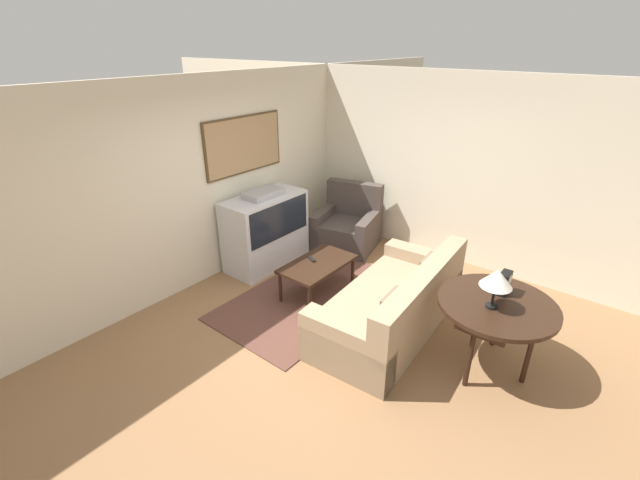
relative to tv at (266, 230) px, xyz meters
The scene contains 12 objects.
ground_plane 1.97m from the tv, 112.45° to the right, with size 12.00×12.00×0.00m, color #8E6642.
wall_back 1.15m from the tv, 152.01° to the left, with size 12.00×0.10×2.70m.
wall_right 2.71m from the tv, 42.59° to the right, with size 0.06×12.00×2.70m.
area_rug 1.25m from the tv, 106.32° to the right, with size 2.46×1.43×0.01m.
tv is the anchor object (origin of this frame).
couch 2.29m from the tv, 95.56° to the right, with size 2.20×1.14×0.85m.
armchair 1.39m from the tv, 24.62° to the right, with size 1.08×1.11×0.99m.
coffee_table 1.14m from the tv, 99.30° to the right, with size 1.01×0.58×0.46m.
console_table 3.36m from the tv, 93.04° to the right, with size 1.13×1.13×0.77m.
table_lamp 3.38m from the tv, 95.01° to the right, with size 0.29×0.29×0.40m.
mantel_clock 3.34m from the tv, 89.57° to the right, with size 0.17×0.10×0.23m.
remote 1.02m from the tv, 99.42° to the right, with size 0.11×0.16×0.02m.
Camera 1 is at (-3.21, -2.42, 3.07)m, focal length 24.00 mm.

